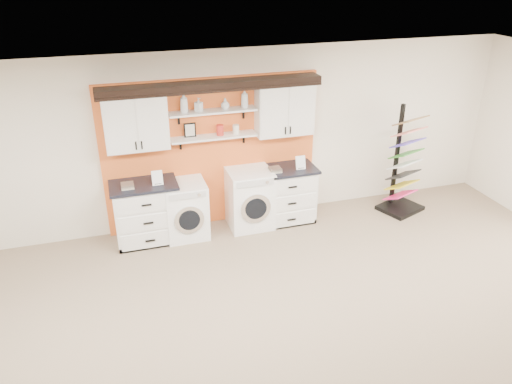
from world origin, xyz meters
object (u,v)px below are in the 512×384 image
object	(u,v)px
sample_rack	(402,179)
base_cabinet_right	(285,194)
base_cabinet_left	(146,212)
washer	(185,209)
dryer	(250,198)

from	to	relation	value
sample_rack	base_cabinet_right	bearing A→B (deg)	152.59
base_cabinet_left	base_cabinet_right	world-z (taller)	base_cabinet_left
washer	dryer	xyz separation A→B (m)	(1.04, 0.00, 0.03)
washer	base_cabinet_right	bearing A→B (deg)	0.12
base_cabinet_left	dryer	xyz separation A→B (m)	(1.65, -0.00, -0.00)
washer	sample_rack	distance (m)	3.70
base_cabinet_right	sample_rack	xyz separation A→B (m)	(2.03, -0.23, 0.10)
washer	sample_rack	size ratio (longest dim) A/B	0.49
base_cabinet_left	washer	xyz separation A→B (m)	(0.60, -0.00, -0.04)
dryer	sample_rack	size ratio (longest dim) A/B	0.52
base_cabinet_left	sample_rack	distance (m)	4.30
dryer	base_cabinet_left	bearing A→B (deg)	179.88
base_cabinet_right	dryer	xyz separation A→B (m)	(-0.61, -0.00, 0.01)
base_cabinet_right	washer	size ratio (longest dim) A/B	1.07
base_cabinet_left	base_cabinet_right	bearing A→B (deg)	0.00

